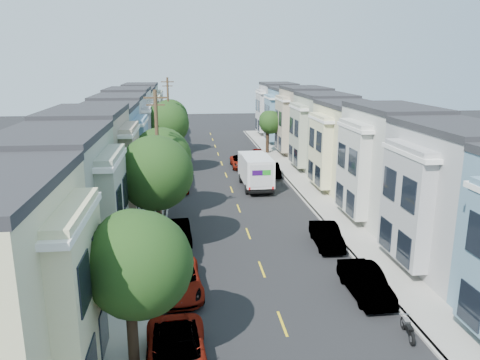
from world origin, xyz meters
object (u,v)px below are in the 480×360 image
Objects in this scene: tree_e at (169,117)px; utility_pole_far at (169,118)px; tree_d at (166,124)px; parked_left_d at (180,184)px; tree_b at (154,174)px; parked_left_b at (178,280)px; lead_sedan at (241,162)px; parked_right_a at (365,282)px; tree_a at (136,265)px; parked_right_c at (272,170)px; tree_far_r at (270,123)px; tree_c at (160,158)px; motorcycle at (407,329)px; utility_pole_near at (158,160)px; fedex_truck at (255,170)px; parked_right_b at (327,236)px; parked_left_c at (179,232)px; parked_right_d at (259,154)px; parked_left_a at (177,354)px.

tree_e is 0.72× the size of utility_pole_far.
tree_d reaches higher than parked_left_d.
parked_left_b is (1.40, -5.47, -4.59)m from tree_b.
parked_right_a is (2.84, -31.29, 0.09)m from lead_sedan.
tree_a is at bearing -90.00° from tree_b.
utility_pole_far is 2.17× the size of parked_right_a.
parked_left_b reaches higher than parked_right_c.
tree_a is 0.92× the size of tree_e.
tree_d reaches higher than tree_far_r.
tree_c is at bearing -90.00° from tree_d.
tree_far_r is at bearing 96.96° from motorcycle.
parked_right_a reaches higher than motorcycle.
parked_right_c is at bearing 53.08° from utility_pole_near.
tree_e reaches higher than fedex_truck.
utility_pole_near is 19.17m from parked_right_c.
utility_pole_near reaches higher than parked_right_b.
tree_far_r is at bearing 38.76° from tree_d.
parked_right_b is at bearing -87.45° from parked_right_c.
utility_pole_far reaches higher than parked_left_b.
tree_far_r is 10.03m from lead_sedan.
utility_pole_near is at bearing 111.45° from parked_left_c.
parked_right_a is 36.07m from parked_right_d.
parked_right_a reaches higher than parked_right_c.
tree_far_r reaches higher than parked_left_d.
fedex_truck is (8.70, -18.81, -3.07)m from tree_e.
utility_pole_far is at bearing 89.99° from tree_d.
utility_pole_far is 12.20m from parked_right_d.
tree_d is 16.99m from utility_pole_near.
fedex_truck is 1.29× the size of parked_left_b.
tree_a is 7.48m from parked_left_b.
tree_c reaches higher than motorcycle.
parked_left_a is at bearing -10.12° from tree_a.
parked_right_d is at bearing 65.37° from parked_left_c.
tree_c reaches higher than parked_left_c.
utility_pole_near is 5.39× the size of motorcycle.
utility_pole_far is (-13.19, -1.58, 0.98)m from tree_far_r.
lead_sedan reaches higher than motorcycle.
tree_c is 14.23m from parked_right_b.
tree_a reaches higher than parked_left_c.
parked_left_c is 0.88× the size of parked_right_a.
tree_d reaches higher than fedex_truck.
parked_right_b reaches higher than parked_left_b.
tree_e is 1.75× the size of parked_right_c.
parked_right_d is (2.84, 4.78, -0.06)m from lead_sedan.
parked_left_d is 0.99× the size of parked_right_b.
parked_right_a is 3.92m from motorcycle.
tree_b is at bearing -90.00° from utility_pole_far.
tree_b is 0.77× the size of utility_pole_near.
tree_d is 4.29× the size of motorcycle.
parked_left_a is (-7.29, -27.28, -1.08)m from fedex_truck.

